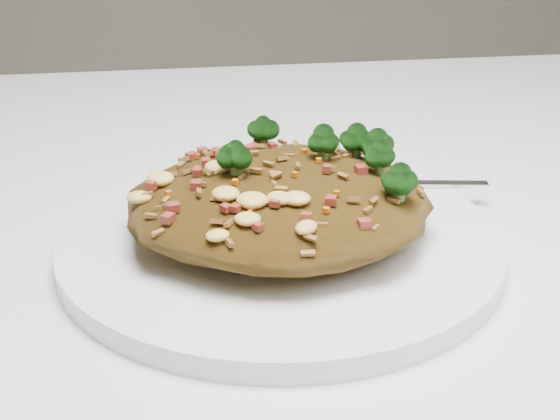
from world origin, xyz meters
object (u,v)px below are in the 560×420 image
at_px(plate, 280,242).
at_px(fork, 385,184).
at_px(fried_rice, 282,190).
at_px(dining_table, 374,306).

relative_size(plate, fork, 1.70).
height_order(fried_rice, fork, fried_rice).
distance_m(dining_table, fried_rice, 0.17).
bearing_deg(fork, dining_table, 100.66).
height_order(dining_table, fork, fork).
bearing_deg(fork, plate, -134.54).
relative_size(dining_table, fried_rice, 6.42).
distance_m(plate, fork, 0.11).
height_order(dining_table, fried_rice, fried_rice).
height_order(plate, fried_rice, fried_rice).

